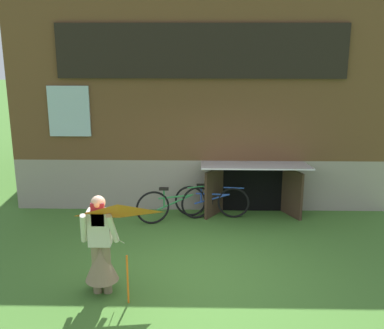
# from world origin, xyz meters

# --- Properties ---
(ground_plane) EXTENTS (60.00, 60.00, 0.00)m
(ground_plane) POSITION_xyz_m (0.00, 0.00, 0.00)
(ground_plane) COLOR #3D6B28
(log_house) EXTENTS (8.39, 6.52, 4.84)m
(log_house) POSITION_xyz_m (0.00, 5.70, 2.42)
(log_house) COLOR gray
(log_house) RESTS_ON ground_plane
(person) EXTENTS (0.61, 0.52, 1.62)m
(person) POSITION_xyz_m (-1.53, -0.64, 0.68)
(person) COLOR #7F6B51
(person) RESTS_ON ground_plane
(kite) EXTENTS (1.09, 1.21, 1.53)m
(kite) POSITION_xyz_m (-1.12, -1.26, 1.27)
(kite) COLOR orange
(kite) RESTS_ON ground_plane
(bicycle_blue) EXTENTS (1.63, 0.20, 0.74)m
(bicycle_blue) POSITION_xyz_m (0.24, 2.58, 0.36)
(bicycle_blue) COLOR black
(bicycle_blue) RESTS_ON ground_plane
(bicycle_green) EXTENTS (1.63, 0.61, 0.78)m
(bicycle_green) POSITION_xyz_m (-0.54, 2.32, 0.38)
(bicycle_green) COLOR black
(bicycle_green) RESTS_ON ground_plane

